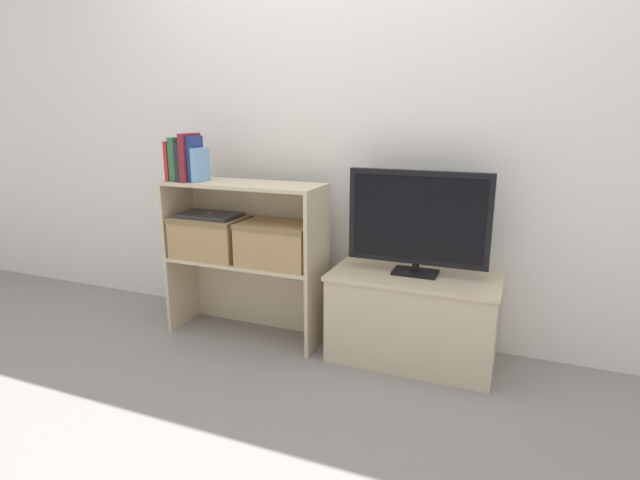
{
  "coord_description": "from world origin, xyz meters",
  "views": [
    {
      "loc": [
        0.95,
        -2.16,
        1.23
      ],
      "look_at": [
        0.0,
        0.16,
        0.6
      ],
      "focal_mm": 28.0,
      "sensor_mm": 36.0,
      "label": 1
    }
  ],
  "objects_px": {
    "book_charcoal": "(185,161)",
    "book_navy": "(195,159)",
    "book_maroon": "(190,157)",
    "tv_stand": "(413,316)",
    "laptop": "(209,215)",
    "book_skyblue": "(201,165)",
    "storage_basket_right": "(278,242)",
    "book_forest": "(179,159)",
    "book_crimson": "(174,161)",
    "tv": "(418,220)",
    "storage_basket_left": "(211,235)"
  },
  "relations": [
    {
      "from": "book_charcoal",
      "to": "book_navy",
      "type": "height_order",
      "value": "book_navy"
    },
    {
      "from": "book_maroon",
      "to": "storage_basket_left",
      "type": "xyz_separation_m",
      "value": [
        0.08,
        0.04,
        -0.44
      ]
    },
    {
      "from": "book_navy",
      "to": "book_skyblue",
      "type": "distance_m",
      "value": 0.04
    },
    {
      "from": "tv",
      "to": "book_crimson",
      "type": "height_order",
      "value": "book_crimson"
    },
    {
      "from": "book_charcoal",
      "to": "laptop",
      "type": "relative_size",
      "value": 0.63
    },
    {
      "from": "book_navy",
      "to": "tv",
      "type": "bearing_deg",
      "value": 5.37
    },
    {
      "from": "laptop",
      "to": "book_maroon",
      "type": "bearing_deg",
      "value": -155.66
    },
    {
      "from": "tv",
      "to": "book_maroon",
      "type": "xyz_separation_m",
      "value": [
        -1.23,
        -0.11,
        0.27
      ]
    },
    {
      "from": "book_crimson",
      "to": "laptop",
      "type": "xyz_separation_m",
      "value": [
        0.19,
        0.04,
        -0.3
      ]
    },
    {
      "from": "book_navy",
      "to": "book_skyblue",
      "type": "xyz_separation_m",
      "value": [
        0.03,
        0.0,
        -0.03
      ]
    },
    {
      "from": "storage_basket_left",
      "to": "book_charcoal",
      "type": "bearing_deg",
      "value": -163.07
    },
    {
      "from": "book_crimson",
      "to": "book_skyblue",
      "type": "xyz_separation_m",
      "value": [
        0.18,
        0.0,
        -0.02
      ]
    },
    {
      "from": "book_charcoal",
      "to": "book_maroon",
      "type": "bearing_deg",
      "value": 0.0
    },
    {
      "from": "book_maroon",
      "to": "book_navy",
      "type": "bearing_deg",
      "value": 0.0
    },
    {
      "from": "book_crimson",
      "to": "book_maroon",
      "type": "xyz_separation_m",
      "value": [
        0.11,
        0.0,
        0.02
      ]
    },
    {
      "from": "tv",
      "to": "book_navy",
      "type": "height_order",
      "value": "book_navy"
    },
    {
      "from": "tv_stand",
      "to": "laptop",
      "type": "height_order",
      "value": "laptop"
    },
    {
      "from": "book_skyblue",
      "to": "book_maroon",
      "type": "bearing_deg",
      "value": 180.0
    },
    {
      "from": "book_forest",
      "to": "book_charcoal",
      "type": "distance_m",
      "value": 0.04
    },
    {
      "from": "book_skyblue",
      "to": "tv_stand",
      "type": "bearing_deg",
      "value": 5.59
    },
    {
      "from": "book_navy",
      "to": "storage_basket_right",
      "type": "bearing_deg",
      "value": 4.32
    },
    {
      "from": "storage_basket_left",
      "to": "storage_basket_right",
      "type": "xyz_separation_m",
      "value": [
        0.43,
        0.0,
        0.0
      ]
    },
    {
      "from": "book_crimson",
      "to": "book_maroon",
      "type": "distance_m",
      "value": 0.12
    },
    {
      "from": "book_crimson",
      "to": "book_skyblue",
      "type": "bearing_deg",
      "value": 0.0
    },
    {
      "from": "book_crimson",
      "to": "laptop",
      "type": "distance_m",
      "value": 0.36
    },
    {
      "from": "tv",
      "to": "book_charcoal",
      "type": "relative_size",
      "value": 3.29
    },
    {
      "from": "tv",
      "to": "book_charcoal",
      "type": "distance_m",
      "value": 1.3
    },
    {
      "from": "book_charcoal",
      "to": "storage_basket_left",
      "type": "height_order",
      "value": "book_charcoal"
    },
    {
      "from": "book_charcoal",
      "to": "book_navy",
      "type": "distance_m",
      "value": 0.07
    },
    {
      "from": "book_skyblue",
      "to": "storage_basket_right",
      "type": "relative_size",
      "value": 0.45
    },
    {
      "from": "tv_stand",
      "to": "book_forest",
      "type": "distance_m",
      "value": 1.52
    },
    {
      "from": "storage_basket_left",
      "to": "laptop",
      "type": "bearing_deg",
      "value": -14.04
    },
    {
      "from": "tv",
      "to": "book_navy",
      "type": "xyz_separation_m",
      "value": [
        -1.2,
        -0.11,
        0.27
      ]
    },
    {
      "from": "storage_basket_left",
      "to": "book_navy",
      "type": "bearing_deg",
      "value": -142.3
    },
    {
      "from": "tv_stand",
      "to": "book_skyblue",
      "type": "distance_m",
      "value": 1.39
    },
    {
      "from": "book_maroon",
      "to": "book_skyblue",
      "type": "distance_m",
      "value": 0.07
    },
    {
      "from": "tv",
      "to": "book_navy",
      "type": "relative_size",
      "value": 2.84
    },
    {
      "from": "book_skyblue",
      "to": "book_forest",
      "type": "bearing_deg",
      "value": 180.0
    },
    {
      "from": "book_skyblue",
      "to": "book_crimson",
      "type": "bearing_deg",
      "value": -180.0
    },
    {
      "from": "book_crimson",
      "to": "book_charcoal",
      "type": "distance_m",
      "value": 0.07
    },
    {
      "from": "tv_stand",
      "to": "book_navy",
      "type": "height_order",
      "value": "book_navy"
    },
    {
      "from": "book_forest",
      "to": "book_charcoal",
      "type": "xyz_separation_m",
      "value": [
        0.04,
        0.0,
        -0.01
      ]
    },
    {
      "from": "tv_stand",
      "to": "book_charcoal",
      "type": "xyz_separation_m",
      "value": [
        -1.27,
        -0.11,
        0.75
      ]
    },
    {
      "from": "tv_stand",
      "to": "storage_basket_right",
      "type": "relative_size",
      "value": 2.07
    },
    {
      "from": "storage_basket_left",
      "to": "book_forest",
      "type": "bearing_deg",
      "value": -167.12
    },
    {
      "from": "tv",
      "to": "book_skyblue",
      "type": "bearing_deg",
      "value": -174.49
    },
    {
      "from": "book_forest",
      "to": "laptop",
      "type": "relative_size",
      "value": 0.7
    },
    {
      "from": "book_crimson",
      "to": "book_charcoal",
      "type": "height_order",
      "value": "book_crimson"
    },
    {
      "from": "storage_basket_left",
      "to": "laptop",
      "type": "height_order",
      "value": "laptop"
    },
    {
      "from": "book_forest",
      "to": "book_navy",
      "type": "height_order",
      "value": "book_navy"
    }
  ]
}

